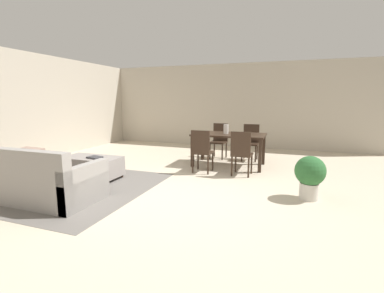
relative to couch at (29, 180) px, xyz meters
The scene contains 14 objects.
ground_plane 2.42m from the couch, 24.59° to the left, with size 10.80×10.80×0.00m, color beige.
wall_back 6.47m from the couch, 70.03° to the left, with size 9.00×0.12×2.70m, color #BCB2A0.
wall_left 2.96m from the couch, 147.16° to the left, with size 0.12×11.00×2.70m, color #BCB2A0.
area_rug 0.72m from the couch, 82.57° to the left, with size 3.00×2.80×0.01m, color slate.
couch is the anchor object (origin of this frame).
ottoman_table 1.26m from the couch, 82.33° to the left, with size 1.15×0.59×0.43m.
dining_table 4.10m from the couch, 52.50° to the left, with size 1.65×0.91×0.76m.
dining_chair_near_left 3.18m from the couch, 48.76° to the left, with size 0.40×0.40×0.92m.
dining_chair_near_right 3.81m from the couch, 39.76° to the left, with size 0.41×0.41×0.92m.
dining_chair_far_left 4.54m from the couch, 63.06° to the left, with size 0.43×0.43×0.92m.
dining_chair_far_right 4.98m from the couch, 54.65° to the left, with size 0.40×0.40×0.92m.
vase_centerpiece 4.06m from the couch, 53.04° to the left, with size 0.12×0.12×0.21m, color silver.
book_on_ottoman 1.23m from the couch, 75.47° to the left, with size 0.26×0.20×0.03m, color #333338.
potted_plant 4.40m from the couch, 19.19° to the left, with size 0.46×0.46×0.69m.
Camera 1 is at (1.66, -4.04, 1.54)m, focal length 25.65 mm.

